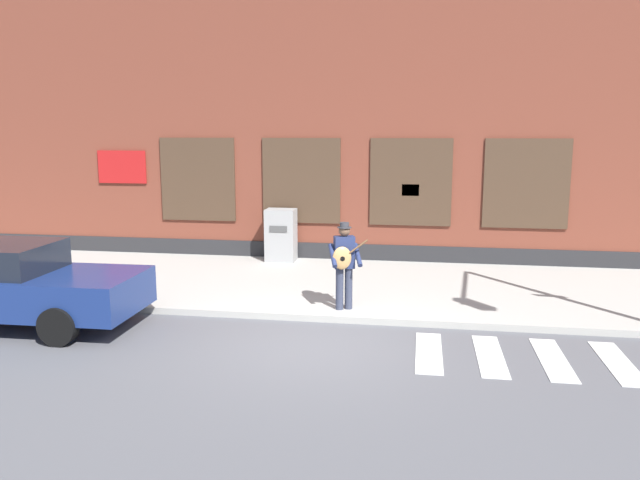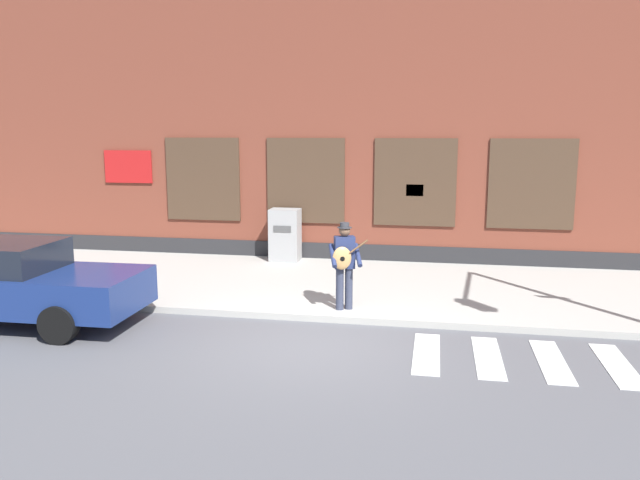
% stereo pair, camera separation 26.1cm
% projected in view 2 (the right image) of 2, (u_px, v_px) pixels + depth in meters
% --- Properties ---
extents(ground_plane, '(160.00, 160.00, 0.00)m').
position_uv_depth(ground_plane, '(311.00, 345.00, 10.39)').
color(ground_plane, '#56565B').
extents(sidewalk, '(28.00, 5.21, 0.13)m').
position_uv_depth(sidewalk, '(344.00, 285.00, 14.13)').
color(sidewalk, '#ADAAA3').
rests_on(sidewalk, ground).
extents(building_backdrop, '(28.00, 4.06, 7.53)m').
position_uv_depth(building_backdrop, '(369.00, 122.00, 17.94)').
color(building_backdrop, brown).
rests_on(building_backdrop, ground).
extents(crosswalk, '(5.20, 1.90, 0.01)m').
position_uv_depth(crosswalk, '(584.00, 363.00, 9.58)').
color(crosswalk, silver).
rests_on(crosswalk, ground).
extents(red_car, '(4.63, 2.04, 1.53)m').
position_uv_depth(red_car, '(15.00, 283.00, 11.44)').
color(red_car, navy).
rests_on(red_car, ground).
extents(busker, '(0.78, 0.67, 1.69)m').
position_uv_depth(busker, '(344.00, 261.00, 11.85)').
color(busker, '#33384C').
rests_on(busker, sidewalk).
extents(utility_box, '(0.77, 0.61, 1.37)m').
position_uv_depth(utility_box, '(285.00, 235.00, 16.43)').
color(utility_box, '#9E9E9E').
rests_on(utility_box, sidewalk).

